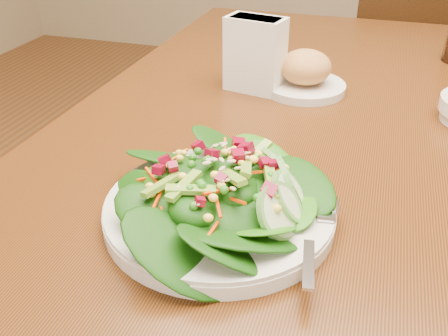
{
  "coord_description": "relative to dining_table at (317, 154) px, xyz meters",
  "views": [
    {
      "loc": [
        0.08,
        -0.88,
        1.13
      ],
      "look_at": [
        -0.08,
        -0.37,
        0.81
      ],
      "focal_mm": 40.0,
      "sensor_mm": 36.0,
      "label": 1
    }
  ],
  "objects": [
    {
      "name": "napkin_holder",
      "position": [
        -0.15,
        0.05,
        0.18
      ],
      "size": [
        0.12,
        0.08,
        0.15
      ],
      "rotation": [
        0.0,
        0.0,
        -0.2
      ],
      "color": "white",
      "rests_on": "dining_table"
    },
    {
      "name": "bread_plate",
      "position": [
        -0.05,
        0.07,
        0.14
      ],
      "size": [
        0.17,
        0.17,
        0.08
      ],
      "color": "silver",
      "rests_on": "dining_table"
    },
    {
      "name": "dining_table",
      "position": [
        0.0,
        0.0,
        0.0
      ],
      "size": [
        0.9,
        1.4,
        0.75
      ],
      "color": "#572A11",
      "rests_on": "ground_plane"
    },
    {
      "name": "chair_far",
      "position": [
        0.17,
        1.1,
        -0.18
      ],
      "size": [
        0.47,
        0.47,
        0.88
      ],
      "rotation": [
        0.0,
        0.0,
        3.31
      ],
      "color": "#371B09",
      "rests_on": "ground_plane"
    },
    {
      "name": "salad_plate",
      "position": [
        -0.07,
        -0.39,
        0.13
      ],
      "size": [
        0.3,
        0.29,
        0.08
      ],
      "rotation": [
        0.0,
        0.0,
        -0.17
      ],
      "color": "silver",
      "rests_on": "dining_table"
    }
  ]
}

